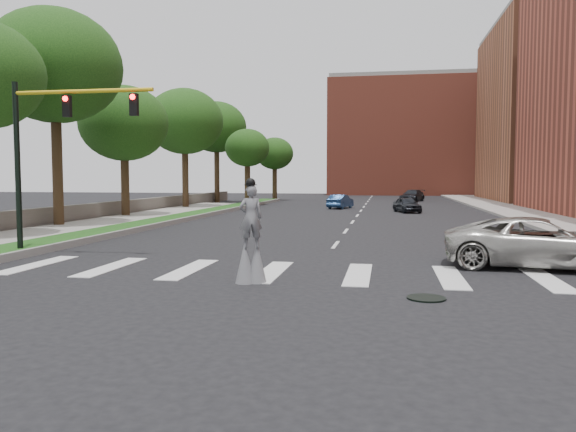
{
  "coord_description": "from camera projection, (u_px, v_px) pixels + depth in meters",
  "views": [
    {
      "loc": [
        2.05,
        -15.22,
        2.83
      ],
      "look_at": [
        -0.74,
        0.73,
        1.7
      ],
      "focal_mm": 35.0,
      "sensor_mm": 36.0,
      "label": 1
    }
  ],
  "objects": [
    {
      "name": "ground_plane",
      "position": [
        310.0,
        279.0,
        15.5
      ],
      "size": [
        160.0,
        160.0,
        0.0
      ],
      "primitive_type": "plane",
      "color": "black",
      "rests_on": "ground"
    },
    {
      "name": "grass_median",
      "position": [
        178.0,
        218.0,
        37.12
      ],
      "size": [
        2.0,
        60.0,
        0.25
      ],
      "primitive_type": "cube",
      "color": "#184513",
      "rests_on": "ground"
    },
    {
      "name": "median_curb",
      "position": [
        193.0,
        218.0,
        36.94
      ],
      "size": [
        0.2,
        60.0,
        0.28
      ],
      "primitive_type": "cube",
      "color": "gray",
      "rests_on": "ground"
    },
    {
      "name": "sidewalk_left",
      "position": [
        47.0,
        232.0,
        27.81
      ],
      "size": [
        4.0,
        60.0,
        0.18
      ],
      "primitive_type": "cube",
      "color": "gray",
      "rests_on": "ground"
    },
    {
      "name": "sidewalk_right",
      "position": [
        542.0,
        217.0,
        37.91
      ],
      "size": [
        5.0,
        90.0,
        0.18
      ],
      "primitive_type": "cube",
      "color": "gray",
      "rests_on": "ground"
    },
    {
      "name": "stone_wall",
      "position": [
        115.0,
        209.0,
        40.0
      ],
      "size": [
        0.5,
        56.0,
        1.1
      ],
      "primitive_type": "cube",
      "color": "#5A544D",
      "rests_on": "ground"
    },
    {
      "name": "manhole",
      "position": [
        426.0,
        298.0,
        13.02
      ],
      "size": [
        0.9,
        0.9,
        0.04
      ],
      "primitive_type": "cylinder",
      "color": "black",
      "rests_on": "ground"
    },
    {
      "name": "building_far",
      "position": [
        564.0,
        114.0,
        64.09
      ],
      "size": [
        16.0,
        22.0,
        20.0
      ],
      "primitive_type": "cube",
      "color": "#A95E3E",
      "rests_on": "ground"
    },
    {
      "name": "building_backdrop",
      "position": [
        411.0,
        139.0,
        90.49
      ],
      "size": [
        26.0,
        14.0,
        18.0
      ],
      "primitive_type": "cube",
      "color": "#A54734",
      "rests_on": "ground"
    },
    {
      "name": "traffic_signal",
      "position": [
        48.0,
        140.0,
        19.84
      ],
      "size": [
        5.3,
        0.23,
        6.2
      ],
      "color": "black",
      "rests_on": "ground"
    },
    {
      "name": "stilt_performer",
      "position": [
        251.0,
        243.0,
        14.92
      ],
      "size": [
        0.82,
        0.64,
        2.8
      ],
      "rotation": [
        0.0,
        0.0,
        3.52
      ],
      "color": "#312213",
      "rests_on": "ground"
    },
    {
      "name": "suv_crossing",
      "position": [
        539.0,
        243.0,
        17.41
      ],
      "size": [
        5.96,
        3.31,
        1.58
      ],
      "primitive_type": "imported",
      "rotation": [
        0.0,
        0.0,
        1.45
      ],
      "color": "#B2AFA8",
      "rests_on": "ground"
    },
    {
      "name": "car_near",
      "position": [
        407.0,
        205.0,
        44.59
      ],
      "size": [
        2.47,
        3.91,
        1.24
      ],
      "primitive_type": "imported",
      "rotation": [
        0.0,
        0.0,
        0.3
      ],
      "color": "black",
      "rests_on": "ground"
    },
    {
      "name": "car_mid",
      "position": [
        340.0,
        202.0,
        50.22
      ],
      "size": [
        2.22,
        3.99,
        1.24
      ],
      "primitive_type": "imported",
      "rotation": [
        0.0,
        0.0,
        2.89
      ],
      "color": "navy",
      "rests_on": "ground"
    },
    {
      "name": "car_far",
      "position": [
        412.0,
        196.0,
        64.73
      ],
      "size": [
        3.38,
        5.0,
        1.35
      ],
      "primitive_type": "imported",
      "rotation": [
        0.0,
        0.0,
        -0.35
      ],
      "color": "black",
      "rests_on": "ground"
    },
    {
      "name": "tree_2",
      "position": [
        55.0,
        67.0,
        30.7
      ],
      "size": [
        7.29,
        7.29,
        11.99
      ],
      "color": "#312213",
      "rests_on": "ground"
    },
    {
      "name": "tree_3",
      "position": [
        124.0,
        124.0,
        38.63
      ],
      "size": [
        6.09,
        6.09,
        9.11
      ],
      "color": "#312213",
      "rests_on": "ground"
    },
    {
      "name": "tree_4",
      "position": [
        185.0,
        122.0,
        49.59
      ],
      "size": [
        6.82,
        6.82,
        10.63
      ],
      "color": "#312213",
      "rests_on": "ground"
    },
    {
      "name": "tree_5",
      "position": [
        216.0,
        127.0,
        61.37
      ],
      "size": [
        6.55,
        6.55,
        11.05
      ],
      "color": "#312213",
      "rests_on": "ground"
    },
    {
      "name": "tree_6",
      "position": [
        247.0,
        148.0,
        55.45
      ],
      "size": [
        4.39,
        4.39,
        7.57
      ],
      "color": "#312213",
      "rests_on": "ground"
    },
    {
      "name": "tree_7",
      "position": [
        275.0,
        154.0,
        66.95
      ],
      "size": [
        4.49,
        4.49,
        7.53
      ],
      "color": "#312213",
      "rests_on": "ground"
    }
  ]
}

